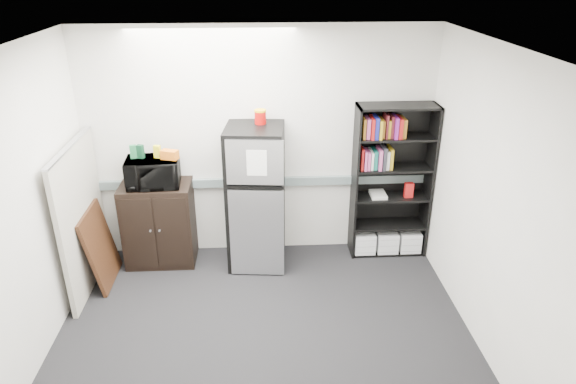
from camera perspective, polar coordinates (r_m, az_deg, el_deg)
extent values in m
plane|color=black|center=(5.09, -2.62, -16.11)|extent=(4.00, 4.00, 0.00)
cube|color=silver|center=(5.95, -3.16, 5.22)|extent=(4.00, 0.02, 2.70)
cube|color=silver|center=(4.78, 21.81, -1.62)|extent=(0.02, 3.50, 2.70)
cube|color=silver|center=(4.77, -27.76, -2.80)|extent=(0.02, 3.50, 2.70)
cube|color=white|center=(3.91, -3.39, 15.48)|extent=(4.00, 3.50, 0.02)
cube|color=slate|center=(6.08, -3.06, 1.13)|extent=(3.92, 0.05, 0.10)
cube|color=white|center=(5.89, -6.64, 6.95)|extent=(0.14, 0.00, 0.10)
cube|color=black|center=(6.03, 7.39, 0.98)|extent=(0.02, 0.34, 1.85)
cube|color=black|center=(6.25, 15.31, 1.14)|extent=(0.02, 0.34, 1.85)
cube|color=black|center=(6.27, 11.07, 1.65)|extent=(0.90, 0.02, 1.85)
cube|color=black|center=(5.83, 12.17, 9.32)|extent=(0.90, 0.34, 0.02)
cube|color=black|center=(6.53, 10.76, -6.24)|extent=(0.85, 0.32, 0.03)
cube|color=black|center=(6.36, 11.01, -3.53)|extent=(0.85, 0.32, 0.03)
cube|color=black|center=(6.20, 11.28, -0.51)|extent=(0.85, 0.32, 0.02)
cube|color=black|center=(6.05, 11.57, 2.67)|extent=(0.85, 0.32, 0.02)
cube|color=black|center=(5.93, 11.87, 5.99)|extent=(0.85, 0.32, 0.02)
cube|color=silver|center=(6.39, 8.39, -5.35)|extent=(0.25, 0.30, 0.25)
cube|color=silver|center=(6.45, 10.84, -5.24)|extent=(0.25, 0.30, 0.25)
cube|color=silver|center=(6.52, 13.23, -5.12)|extent=(0.25, 0.30, 0.25)
cube|color=#9B9689|center=(5.86, -21.90, -2.77)|extent=(0.05, 1.30, 1.60)
cube|color=#B2B2B7|center=(5.56, -23.20, 4.68)|extent=(0.06, 1.30, 0.02)
cube|color=black|center=(6.18, -14.10, -3.40)|extent=(0.79, 0.50, 0.99)
cube|color=black|center=(6.00, -16.28, -4.55)|extent=(0.36, 0.01, 0.87)
cube|color=black|center=(5.93, -12.69, -4.52)|extent=(0.36, 0.01, 0.87)
cylinder|color=#B2B2B7|center=(5.93, -15.05, -4.19)|extent=(0.02, 0.02, 0.02)
cylinder|color=#B2B2B7|center=(5.91, -14.10, -4.18)|extent=(0.02, 0.02, 0.02)
imported|color=black|center=(5.89, -14.77, 2.14)|extent=(0.60, 0.43, 0.32)
cube|color=#1B6136|center=(5.88, -16.81, 4.31)|extent=(0.08, 0.06, 0.15)
cube|color=#0B341E|center=(5.87, -16.08, 4.35)|extent=(0.08, 0.07, 0.15)
cube|color=yellow|center=(5.83, -14.32, 4.37)|extent=(0.08, 0.07, 0.14)
cube|color=orange|center=(5.76, -13.01, 4.07)|extent=(0.20, 0.15, 0.10)
cube|color=black|center=(5.85, -3.57, -0.69)|extent=(0.68, 0.68, 1.65)
cube|color=silver|center=(5.33, -3.72, 3.27)|extent=(0.60, 0.08, 0.49)
cube|color=silver|center=(5.69, -3.49, -4.64)|extent=(0.60, 0.08, 1.05)
cube|color=black|center=(5.43, -3.64, 0.47)|extent=(0.60, 0.07, 0.03)
cube|color=white|center=(5.32, -3.50, 3.22)|extent=(0.21, 0.02, 0.28)
cube|color=black|center=(5.55, -3.80, 7.12)|extent=(0.68, 0.68, 0.02)
cylinder|color=#AC0A07|center=(5.64, -3.09, 8.36)|extent=(0.13, 0.13, 0.16)
cylinder|color=gold|center=(5.61, -3.12, 9.22)|extent=(0.13, 0.13, 0.02)
cube|color=#311B0D|center=(6.01, -20.11, -5.71)|extent=(0.20, 0.68, 0.87)
cube|color=silver|center=(6.00, -19.92, -5.71)|extent=(0.15, 0.58, 0.73)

